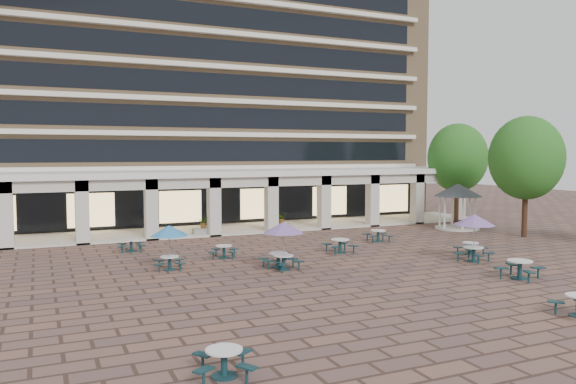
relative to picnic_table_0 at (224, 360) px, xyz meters
name	(u,v)px	position (x,y,z in m)	size (l,w,h in m)	color
ground	(327,267)	(8.83, 11.00, -0.43)	(120.00, 120.00, 0.00)	brown
apartment_building	(194,75)	(8.83, 36.47, 12.17)	(40.00, 15.50, 25.20)	tan
retail_arcade	(232,189)	(8.83, 25.80, 2.57)	(42.00, 6.60, 4.40)	white
picnic_table_0	(224,360)	(0.00, 0.00, 0.00)	(1.86, 1.86, 0.72)	#14393E
picnic_table_3	(520,268)	(15.54, 5.21, 0.07)	(2.29, 2.29, 0.83)	#14393E
picnic_table_4	(169,232)	(1.54, 13.53, 1.40)	(1.87, 1.87, 2.16)	#14393E
picnic_table_5	(278,258)	(6.62, 12.03, 0.00)	(1.91, 1.91, 0.72)	#14393E
picnic_table_6	(284,229)	(6.59, 11.30, 1.54)	(2.01, 2.01, 2.32)	#14393E
picnic_table_7	(470,247)	(17.78, 10.83, -0.03)	(1.72, 1.72, 0.67)	#14393E
picnic_table_8	(131,244)	(0.62, 19.51, -0.01)	(1.66, 1.66, 0.69)	#14393E
picnic_table_10	(340,245)	(11.36, 14.22, 0.04)	(1.84, 1.84, 0.79)	#14393E
picnic_table_11	(474,222)	(16.49, 9.18, 1.66)	(2.13, 2.13, 2.46)	#14393E
picnic_table_12	(224,250)	(4.88, 15.41, -0.02)	(1.89, 1.89, 0.69)	#14393E
picnic_table_13	(378,235)	(15.57, 16.76, 0.01)	(1.90, 1.90, 0.74)	#14393E
gazebo	(458,195)	(24.22, 19.37, 2.09)	(3.60, 3.60, 3.35)	beige
tree_east_a	(526,158)	(25.76, 14.51, 4.88)	(4.88, 4.88, 8.13)	#3B2417
tree_east_c	(458,158)	(27.10, 22.80, 4.83)	(4.83, 4.83, 8.05)	#3B2417
planter_left	(204,227)	(6.14, 23.90, 0.12)	(1.50, 0.87, 1.31)	gray
planter_right	(282,223)	(11.97, 23.90, 0.14)	(1.50, 0.69, 1.33)	gray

